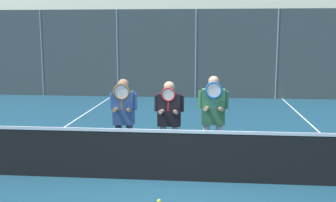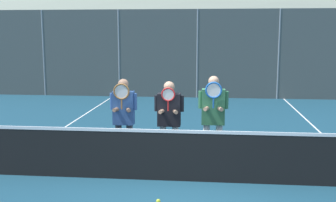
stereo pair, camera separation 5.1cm
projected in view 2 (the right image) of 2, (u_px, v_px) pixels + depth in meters
ground_plane at (177, 181)px, 7.58m from camera, size 120.00×120.00×0.00m
hill_distant at (207, 53)px, 56.83m from camera, size 91.36×50.76×17.76m
clubhouse_building at (203, 48)px, 25.02m from camera, size 17.78×5.50×3.50m
fence_back at (197, 54)px, 17.06m from camera, size 19.49×0.06×3.58m
tennis_net at (177, 155)px, 7.50m from camera, size 9.46×0.09×1.04m
court_line_left_sideline at (51, 136)px, 10.88m from camera, size 0.05×16.00×0.01m
court_line_right_sideline at (332, 143)px, 10.17m from camera, size 0.05×16.00×0.01m
player_leftmost at (124, 115)px, 8.34m from camera, size 0.54×0.34×1.74m
player_center_left at (169, 116)px, 8.30m from camera, size 0.59×0.34×1.70m
player_center_right at (213, 114)px, 8.17m from camera, size 0.58×0.34×1.82m
car_far_left at (89, 68)px, 20.36m from camera, size 4.04×2.03×1.84m
car_left_of_center at (193, 69)px, 20.30m from camera, size 4.21×1.99×1.76m
car_center at (302, 71)px, 19.33m from camera, size 4.15×1.91×1.81m
tennis_ball_on_court at (158, 201)px, 6.58m from camera, size 0.07×0.07×0.07m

